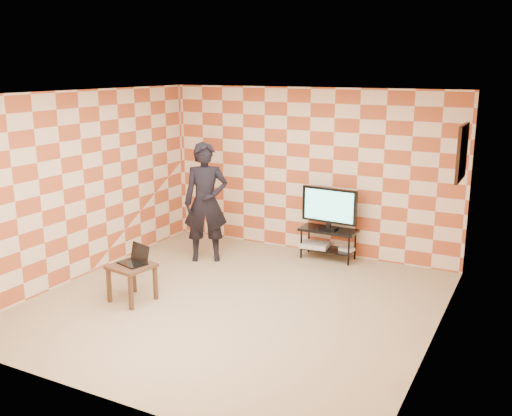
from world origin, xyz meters
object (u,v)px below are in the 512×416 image
at_px(tv_stand, 328,237).
at_px(person, 206,202).
at_px(side_table, 132,271).
at_px(tv, 329,206).

bearing_deg(tv_stand, person, -151.79).
bearing_deg(tv_stand, side_table, -121.41).
relative_size(tv, side_table, 1.58).
xyz_separation_m(tv_stand, tv, (0.00, -0.00, 0.51)).
bearing_deg(side_table, tv_stand, 58.59).
height_order(tv, person, person).
relative_size(tv, person, 0.49).
bearing_deg(side_table, tv, 58.56).
xyz_separation_m(tv, person, (-1.72, -0.92, 0.07)).
bearing_deg(person, tv, -2.98).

